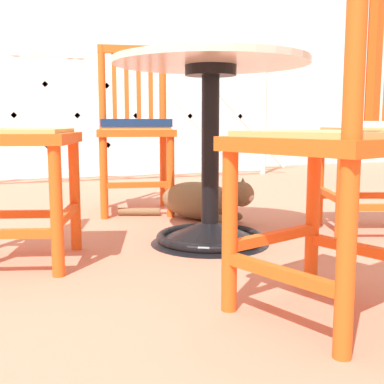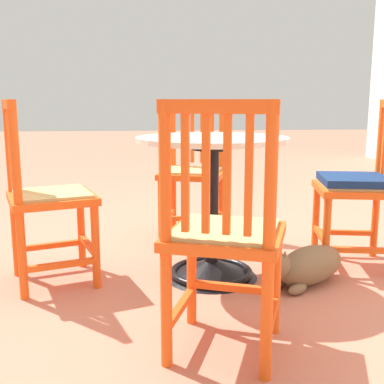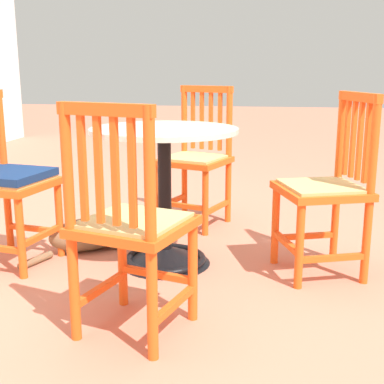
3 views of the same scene
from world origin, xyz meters
TOP-DOWN VIEW (x-y plane):
  - ground_plane at (0.00, 0.00)m, footprint 24.00×24.00m
  - cafe_table at (0.14, 0.05)m, footprint 0.76×0.76m
  - orange_chair_facing_out at (0.03, 0.87)m, footprint 0.47×0.47m
  - orange_chair_at_corner at (-0.62, 0.03)m, footprint 0.50×0.50m
  - orange_chair_tucked_in at (0.14, -0.77)m, footprint 0.51×0.51m
  - orange_chair_by_planter at (0.90, -0.00)m, footprint 0.51×0.51m
  - tabby_cat at (0.29, 0.50)m, footprint 0.57×0.53m

SIDE VIEW (x-z plane):
  - ground_plane at x=0.00m, z-range 0.00..0.00m
  - tabby_cat at x=0.29m, z-range -0.02..0.21m
  - cafe_table at x=0.14m, z-range -0.08..0.65m
  - orange_chair_at_corner at x=-0.62m, z-range -0.02..0.89m
  - orange_chair_tucked_in at x=0.14m, z-range -0.02..0.89m
  - orange_chair_by_planter at x=0.90m, z-range -0.02..0.89m
  - orange_chair_facing_out at x=0.03m, z-range -0.01..0.90m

